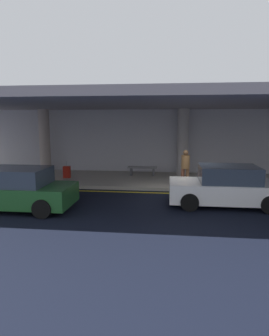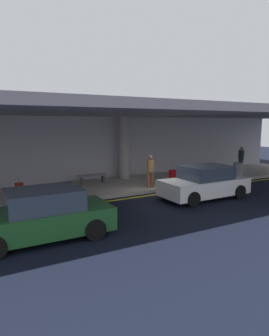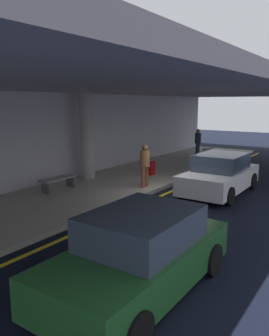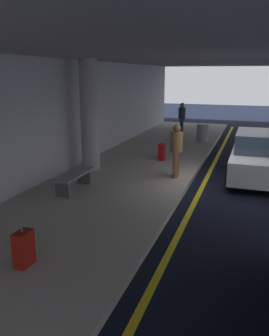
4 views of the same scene
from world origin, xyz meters
The scene contains 13 objects.
ground_plane centered at (0.00, 0.00, 0.00)m, with size 60.00×60.00×0.00m, color black.
sidewalk centered at (0.00, 3.10, 0.07)m, with size 26.00×4.20×0.15m, color #A29C8F.
lane_stripe_yellow centered at (0.00, 0.63, 0.00)m, with size 26.00×0.14×0.01m, color yellow.
support_column_left_mid centered at (0.00, 4.48, 1.97)m, with size 0.62×0.62×3.65m, color #9C9693.
ceiling_overhang centered at (0.00, 2.60, 3.95)m, with size 28.00×13.20×0.30m, color gray.
terminal_back_wall centered at (0.00, 5.35, 1.90)m, with size 26.00×0.30×3.80m, color #ADACB4.
car_white centered at (1.35, -0.99, 0.71)m, with size 4.10×1.92×1.50m.
traveler_with_luggage centered at (8.27, 3.03, 1.11)m, with size 0.38×0.38×1.68m.
person_waiting_for_ride centered at (-0.01, 1.53, 1.11)m, with size 0.38×0.38×1.68m.
suitcase_upright_primary centered at (-6.13, 2.81, 0.46)m, with size 0.36×0.22×0.90m.
suitcase_upright_secondary centered at (2.12, 2.53, 0.46)m, with size 0.36×0.22×0.90m.
bench_metal centered at (-2.21, 3.95, 0.50)m, with size 1.60×0.50×0.48m.
trash_bin_steel centered at (6.47, 1.63, 0.57)m, with size 0.56×0.56×0.85m, color gray.
Camera 4 is at (-10.68, -0.73, 3.33)m, focal length 37.94 mm.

